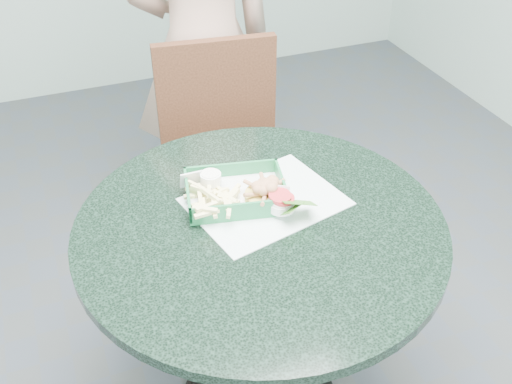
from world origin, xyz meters
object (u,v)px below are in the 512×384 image
object	(u,v)px
food_basket	(236,200)
sauce_ramekin	(209,187)
dining_chair	(228,152)
diner_person	(202,24)
crab_sandwich	(267,192)
cafe_table	(260,275)

from	to	relation	value
food_basket	sauce_ramekin	bearing A→B (deg)	145.51
dining_chair	sauce_ramekin	distance (m)	0.64
dining_chair	food_basket	distance (m)	0.64
dining_chair	diner_person	world-z (taller)	diner_person
diner_person	food_basket	world-z (taller)	diner_person
food_basket	dining_chair	bearing A→B (deg)	73.75
sauce_ramekin	dining_chair	bearing A→B (deg)	66.82
crab_sandwich	sauce_ramekin	bearing A→B (deg)	151.37
cafe_table	sauce_ramekin	size ratio (longest dim) A/B	16.79
diner_person	cafe_table	bearing A→B (deg)	76.97
cafe_table	food_basket	size ratio (longest dim) A/B	3.68
cafe_table	crab_sandwich	xyz separation A→B (m)	(0.05, 0.08, 0.22)
sauce_ramekin	cafe_table	bearing A→B (deg)	-60.27
crab_sandwich	diner_person	bearing A→B (deg)	83.34
food_basket	sauce_ramekin	xyz separation A→B (m)	(-0.06, 0.04, 0.03)
dining_chair	cafe_table	bearing A→B (deg)	-94.47
diner_person	crab_sandwich	distance (m)	0.93
dining_chair	food_basket	xyz separation A→B (m)	(-0.17, -0.58, 0.23)
diner_person	food_basket	distance (m)	0.92
cafe_table	sauce_ramekin	distance (m)	0.28
food_basket	crab_sandwich	bearing A→B (deg)	-23.35
crab_sandwich	food_basket	bearing A→B (deg)	156.65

